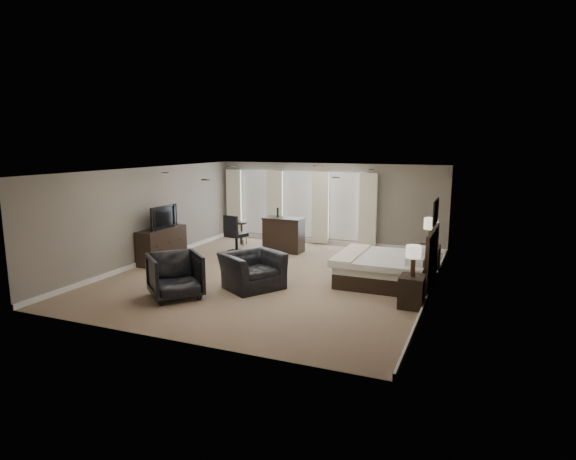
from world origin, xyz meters
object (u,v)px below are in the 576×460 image
at_px(tv, 161,226).
at_px(armchair_far, 175,273).
at_px(nightstand_near, 412,291).
at_px(bar_stool_left, 242,233).
at_px(dresser, 162,245).
at_px(bed, 383,255).
at_px(lamp_far, 430,232).
at_px(armchair_near, 252,265).
at_px(lamp_near, 413,261).
at_px(bar_stool_right, 284,238).
at_px(bar_counter, 284,235).
at_px(nightstand_far, 429,259).
at_px(desk_chair, 236,234).

bearing_deg(tv, armchair_far, -138.18).
relative_size(nightstand_near, bar_stool_left, 0.86).
xyz_separation_m(dresser, armchair_far, (2.21, -2.48, 0.06)).
bearing_deg(bed, dresser, -177.11).
height_order(lamp_far, tv, lamp_far).
bearing_deg(armchair_near, lamp_far, -17.88).
height_order(tv, bar_stool_left, tv).
xyz_separation_m(lamp_near, armchair_far, (-4.71, -1.33, -0.42)).
height_order(nightstand_near, bar_stool_right, bar_stool_right).
distance_m(lamp_near, bar_counter, 5.61).
distance_m(bar_counter, bar_stool_right, 0.21).
bearing_deg(tv, nightstand_far, -75.77).
bearing_deg(nightstand_far, armchair_near, -139.67).
xyz_separation_m(lamp_near, bar_stool_left, (-5.97, 3.99, -0.58)).
xyz_separation_m(bed, lamp_far, (0.89, 1.45, 0.36)).
bearing_deg(bar_stool_left, nightstand_far, -10.34).
height_order(bed, desk_chair, bed).
relative_size(lamp_far, armchair_far, 0.68).
xyz_separation_m(nightstand_far, desk_chair, (-5.56, 0.00, 0.24)).
relative_size(nightstand_far, bar_stool_left, 0.91).
relative_size(lamp_far, bar_stool_left, 0.97).
bearing_deg(bar_counter, dresser, -137.15).
bearing_deg(desk_chair, bar_stool_right, -132.78).
distance_m(nightstand_near, bar_stool_right, 5.73).
bearing_deg(bar_stool_left, lamp_far, -10.34).
xyz_separation_m(armchair_far, bar_stool_right, (0.35, 5.05, -0.14)).
bearing_deg(bed, lamp_far, 58.46).
relative_size(bed, tv, 1.93).
bearing_deg(tv, nightstand_near, -99.40).
bearing_deg(lamp_near, bar_stool_right, 139.52).
height_order(tv, desk_chair, desk_chair).
relative_size(nightstand_far, armchair_near, 0.54).
relative_size(tv, bar_stool_right, 1.41).
bearing_deg(tv, bed, -87.11).
height_order(armchair_near, bar_stool_left, armchair_near).
bearing_deg(bed, bar_stool_right, 146.80).
bearing_deg(dresser, tv, 0.00).
relative_size(lamp_near, bar_stool_right, 0.80).
xyz_separation_m(nightstand_far, bar_stool_left, (-5.97, 1.09, 0.03)).
relative_size(bed, nightstand_near, 3.32).
relative_size(armchair_near, bar_stool_left, 1.69).
relative_size(nightstand_near, lamp_far, 0.89).
relative_size(bed, lamp_near, 3.40).
height_order(lamp_near, armchair_near, lamp_near).
height_order(nightstand_near, nightstand_far, nightstand_far).
distance_m(lamp_near, bar_stool_right, 5.75).
distance_m(bed, bar_counter, 4.02).
height_order(nightstand_far, tv, tv).
xyz_separation_m(armchair_near, bar_counter, (-0.79, 3.65, -0.02)).
xyz_separation_m(nightstand_near, armchair_near, (-3.52, -0.08, 0.23)).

